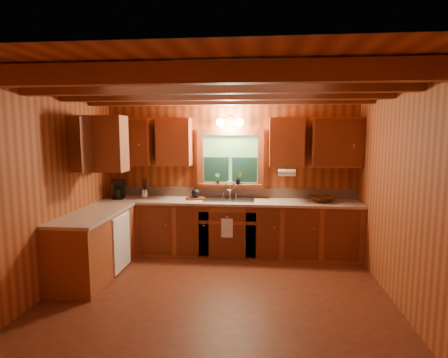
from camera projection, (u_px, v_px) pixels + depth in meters
name	position (u px, v px, depth m)	size (l,w,h in m)	color
room	(217.00, 192.00, 4.39)	(4.20, 4.20, 4.20)	#5A2815
ceiling_beams	(217.00, 89.00, 4.24)	(4.20, 2.54, 0.18)	brown
base_cabinets	(196.00, 233.00, 5.82)	(4.20, 2.22, 0.86)	brown
countertop	(197.00, 204.00, 5.77)	(4.20, 2.24, 0.04)	tan
backsplash	(230.00, 192.00, 6.29)	(4.20, 0.02, 0.16)	tan
dishwasher_panel	(122.00, 242.00, 5.32)	(0.02, 0.60, 0.80)	white
upper_cabinets	(192.00, 143.00, 5.78)	(4.19, 1.77, 0.78)	brown
window	(230.00, 160.00, 6.21)	(1.12, 0.08, 1.00)	brown
window_sill	(230.00, 185.00, 6.21)	(1.06, 0.14, 0.04)	brown
wall_sconce	(230.00, 122.00, 6.01)	(0.45, 0.21, 0.17)	black
paper_towel_roll	(287.00, 173.00, 5.80)	(0.11, 0.11, 0.27)	white
dish_towel	(227.00, 228.00, 5.74)	(0.18, 0.01, 0.30)	white
sink	(229.00, 203.00, 6.03)	(0.82, 0.48, 0.43)	silver
coffee_maker	(118.00, 189.00, 6.15)	(0.18, 0.23, 0.32)	black
utensil_crock	(144.00, 193.00, 6.22)	(0.12, 0.12, 0.34)	silver
cutting_board	(196.00, 198.00, 6.11)	(0.29, 0.21, 0.03)	#5F2814
teakettle	(196.00, 193.00, 6.10)	(0.14, 0.14, 0.18)	black
wicker_basket	(322.00, 199.00, 5.87)	(0.39, 0.39, 0.10)	#48230C
potted_plant_left	(218.00, 178.00, 6.20)	(0.09, 0.06, 0.18)	#5F2814
potted_plant_right	(239.00, 178.00, 6.16)	(0.11, 0.09, 0.20)	#5F2814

